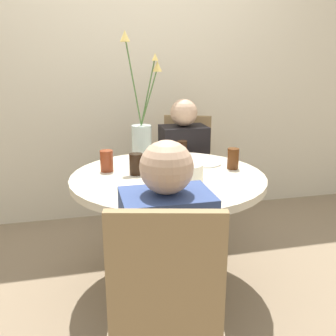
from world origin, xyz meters
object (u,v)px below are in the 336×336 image
drink_glass_4 (233,159)px  drink_glass_2 (136,164)px  side_plate (205,163)px  drink_glass_0 (181,157)px  drink_glass_3 (182,150)px  person_woman (183,174)px  chair_right_flank (166,303)px  drink_glass_1 (158,180)px  birthday_cake (181,173)px  person_guest (167,280)px  drink_glass_5 (107,161)px  flower_vase (142,134)px  chair_left_flank (186,167)px

drink_glass_4 → drink_glass_2: bearing=177.8°
side_plate → drink_glass_0: bearing=-177.8°
drink_glass_3 → person_woman: person_woman is taller
drink_glass_0 → drink_glass_2: drink_glass_2 is taller
chair_right_flank → person_woman: size_ratio=0.85×
chair_right_flank → drink_glass_1: chair_right_flank is taller
chair_right_flank → birthday_cake: size_ratio=3.90×
drink_glass_2 → side_plate: bearing=14.7°
drink_glass_2 → drink_glass_3: (0.34, 0.26, 0.00)m
drink_glass_4 → person_guest: (-0.58, -0.73, -0.28)m
drink_glass_0 → drink_glass_2: size_ratio=0.87×
drink_glass_0 → drink_glass_5: 0.45m
side_plate → drink_glass_4: bearing=-47.9°
flower_vase → drink_glass_1: flower_vase is taller
side_plate → drink_glass_0: 0.16m
person_guest → drink_glass_5: bearing=100.6°
drink_glass_3 → drink_glass_0: bearing=-107.3°
birthday_cake → drink_glass_3: size_ratio=1.94×
drink_glass_1 → drink_glass_4: 0.60m
birthday_cake → person_guest: person_guest is taller
drink_glass_0 → drink_glass_5: size_ratio=0.84×
drink_glass_4 → person_guest: bearing=-128.2°
drink_glass_4 → drink_glass_3: bearing=129.4°
drink_glass_1 → drink_glass_4: bearing=30.2°
flower_vase → drink_glass_4: flower_vase is taller
flower_vase → drink_glass_0: (0.22, -0.12, -0.14)m
drink_glass_4 → drink_glass_5: size_ratio=1.00×
drink_glass_1 → drink_glass_3: (0.29, 0.59, -0.00)m
drink_glass_0 → drink_glass_4: bearing=-25.6°
chair_left_flank → flower_vase: (-0.44, -0.53, 0.39)m
flower_vase → side_plate: 0.43m
flower_vase → drink_glass_1: size_ratio=6.33×
drink_glass_0 → drink_glass_3: (0.05, 0.15, 0.01)m
drink_glass_5 → person_woman: bearing=40.2°
drink_glass_0 → drink_glass_3: drink_glass_3 is taller
side_plate → drink_glass_5: (-0.61, -0.02, 0.06)m
drink_glass_1 → drink_glass_3: drink_glass_1 is taller
drink_glass_2 → drink_glass_1: bearing=-79.9°
drink_glass_0 → drink_glass_2: bearing=-159.2°
birthday_cake → drink_glass_0: bearing=74.5°
drink_glass_3 → drink_glass_4: 0.37m
flower_vase → drink_glass_2: (-0.07, -0.23, -0.13)m
chair_right_flank → person_woman: 1.60m
side_plate → drink_glass_3: size_ratio=1.69×
drink_glass_5 → person_guest: (0.16, -0.85, -0.28)m
side_plate → person_guest: person_guest is taller
drink_glass_0 → person_woman: person_woman is taller
drink_glass_0 → person_woman: 0.59m
side_plate → drink_glass_1: size_ratio=1.64×
drink_glass_5 → person_woman: size_ratio=0.12×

